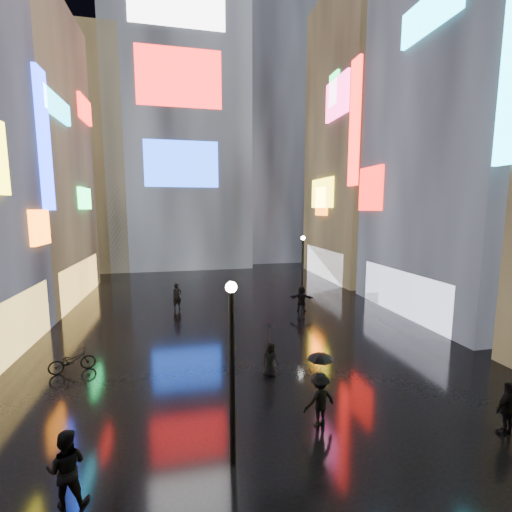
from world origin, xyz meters
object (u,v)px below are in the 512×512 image
object	(u,v)px
lamp_far	(303,268)
pedestrian_3	(508,408)
lamp_near	(232,364)
bicycle	(72,361)

from	to	relation	value
lamp_far	pedestrian_3	world-z (taller)	lamp_far
lamp_near	pedestrian_3	size ratio (longest dim) A/B	2.98
lamp_near	pedestrian_3	distance (m)	8.89
lamp_near	lamp_far	xyz separation A→B (m)	(7.07, 13.99, 0.00)
lamp_far	bicycle	bearing A→B (deg)	-151.67
pedestrian_3	lamp_near	bearing A→B (deg)	-12.40
lamp_near	bicycle	world-z (taller)	lamp_near
lamp_near	pedestrian_3	xyz separation A→B (m)	(8.62, -0.59, -2.07)
lamp_far	pedestrian_3	distance (m)	14.80
pedestrian_3	lamp_far	bearing A→B (deg)	-92.45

